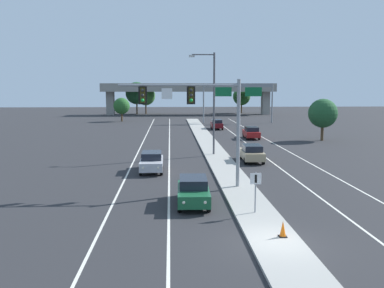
# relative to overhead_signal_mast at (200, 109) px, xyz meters

# --- Properties ---
(ground_plane) EXTENTS (260.00, 260.00, 0.00)m
(ground_plane) POSITION_rel_overhead_signal_mast_xyz_m (2.64, -10.53, -5.36)
(ground_plane) COLOR #28282B
(median_island) EXTENTS (2.40, 110.00, 0.15)m
(median_island) POSITION_rel_overhead_signal_mast_xyz_m (2.64, 7.47, -5.29)
(median_island) COLOR #9E9B93
(median_island) RESTS_ON ground
(lane_stripe_oncoming_center) EXTENTS (0.14, 100.00, 0.01)m
(lane_stripe_oncoming_center) POSITION_rel_overhead_signal_mast_xyz_m (-2.06, 14.47, -5.36)
(lane_stripe_oncoming_center) COLOR silver
(lane_stripe_oncoming_center) RESTS_ON ground
(lane_stripe_receding_center) EXTENTS (0.14, 100.00, 0.01)m
(lane_stripe_receding_center) POSITION_rel_overhead_signal_mast_xyz_m (7.34, 14.47, -5.36)
(lane_stripe_receding_center) COLOR silver
(lane_stripe_receding_center) RESTS_ON ground
(edge_stripe_left) EXTENTS (0.14, 100.00, 0.01)m
(edge_stripe_left) POSITION_rel_overhead_signal_mast_xyz_m (-5.36, 14.47, -5.36)
(edge_stripe_left) COLOR silver
(edge_stripe_left) RESTS_ON ground
(edge_stripe_right) EXTENTS (0.14, 100.00, 0.01)m
(edge_stripe_right) POSITION_rel_overhead_signal_mast_xyz_m (10.64, 14.47, -5.36)
(edge_stripe_right) COLOR silver
(edge_stripe_right) RESTS_ON ground
(overhead_signal_mast) EXTENTS (8.03, 0.44, 7.20)m
(overhead_signal_mast) POSITION_rel_overhead_signal_mast_xyz_m (0.00, 0.00, 0.00)
(overhead_signal_mast) COLOR gray
(overhead_signal_mast) RESTS_ON median_island
(median_sign_post) EXTENTS (0.60, 0.10, 2.20)m
(median_sign_post) POSITION_rel_overhead_signal_mast_xyz_m (2.57, -6.20, -3.78)
(median_sign_post) COLOR gray
(median_sign_post) RESTS_ON median_island
(street_lamp_median) EXTENTS (2.58, 0.28, 10.00)m
(street_lamp_median) POSITION_rel_overhead_signal_mast_xyz_m (2.16, 14.19, 0.43)
(street_lamp_median) COLOR #4C4C51
(street_lamp_median) RESTS_ON median_island
(car_oncoming_green) EXTENTS (1.91, 4.50, 1.58)m
(car_oncoming_green) POSITION_rel_overhead_signal_mast_xyz_m (-0.63, -3.89, -4.54)
(car_oncoming_green) COLOR #195633
(car_oncoming_green) RESTS_ON ground
(car_oncoming_silver) EXTENTS (1.84, 4.48, 1.58)m
(car_oncoming_silver) POSITION_rel_overhead_signal_mast_xyz_m (-3.48, 6.26, -4.54)
(car_oncoming_silver) COLOR #B7B7BC
(car_oncoming_silver) RESTS_ON ground
(car_receding_tan) EXTENTS (1.91, 4.50, 1.58)m
(car_receding_tan) POSITION_rel_overhead_signal_mast_xyz_m (5.52, 10.47, -4.54)
(car_receding_tan) COLOR tan
(car_receding_tan) RESTS_ON ground
(car_receding_red) EXTENTS (1.92, 4.51, 1.58)m
(car_receding_red) POSITION_rel_overhead_signal_mast_xyz_m (8.80, 28.17, -4.54)
(car_receding_red) COLOR maroon
(car_receding_red) RESTS_ON ground
(car_receding_darkred) EXTENTS (1.93, 4.51, 1.58)m
(car_receding_darkred) POSITION_rel_overhead_signal_mast_xyz_m (5.59, 41.29, -4.54)
(car_receding_darkred) COLOR #5B0F14
(car_receding_darkred) RESTS_ON ground
(traffic_cone_median_nose) EXTENTS (0.36, 0.36, 0.74)m
(traffic_cone_median_nose) POSITION_rel_overhead_signal_mast_xyz_m (3.07, -10.05, -4.85)
(traffic_cone_median_nose) COLOR black
(traffic_cone_median_nose) RESTS_ON median_island
(highway_sign_gantry) EXTENTS (13.28, 0.42, 7.50)m
(highway_sign_gantry) POSITION_rel_overhead_signal_mast_xyz_m (10.84, 52.81, 0.80)
(highway_sign_gantry) COLOR gray
(highway_sign_gantry) RESTS_ON ground
(overpass_bridge) EXTENTS (42.40, 6.40, 7.65)m
(overpass_bridge) POSITION_rel_overhead_signal_mast_xyz_m (2.64, 78.80, 0.42)
(overpass_bridge) COLOR gray
(overpass_bridge) RESTS_ON ground
(tree_far_left_c) EXTENTS (4.80, 4.80, 6.95)m
(tree_far_left_c) POSITION_rel_overhead_signal_mast_xyz_m (-8.10, 82.42, -0.83)
(tree_far_left_c) COLOR #4C3823
(tree_far_left_c) RESTS_ON ground
(tree_far_left_b) EXTENTS (3.24, 3.24, 4.69)m
(tree_far_left_b) POSITION_rel_overhead_signal_mast_xyz_m (-11.53, 57.91, -2.31)
(tree_far_left_b) COLOR #4C3823
(tree_far_left_b) RESTS_ON ground
(tree_far_left_a) EXTENTS (5.55, 5.55, 8.02)m
(tree_far_left_a) POSITION_rel_overhead_signal_mast_xyz_m (-10.25, 80.80, -0.12)
(tree_far_left_a) COLOR #4C3823
(tree_far_left_a) RESTS_ON ground
(tree_far_right_a) EXTENTS (4.55, 4.55, 6.58)m
(tree_far_right_a) POSITION_rel_overhead_signal_mast_xyz_m (16.70, 84.33, -1.07)
(tree_far_right_a) COLOR #4C3823
(tree_far_right_a) RESTS_ON ground
(tree_far_right_c) EXTENTS (3.69, 3.69, 5.34)m
(tree_far_right_c) POSITION_rel_overhead_signal_mast_xyz_m (17.47, 25.66, -1.88)
(tree_far_right_c) COLOR #4C3823
(tree_far_right_c) RESTS_ON ground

